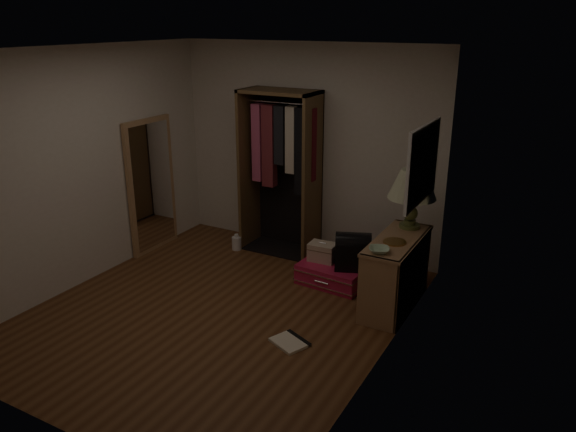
% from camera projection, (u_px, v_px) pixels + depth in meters
% --- Properties ---
extents(ground, '(4.00, 4.00, 0.00)m').
position_uv_depth(ground, '(218.00, 311.00, 5.78)').
color(ground, '#563018').
rests_on(ground, ground).
extents(room_walls, '(3.52, 4.02, 2.60)m').
position_uv_depth(room_walls, '(221.00, 170.00, 5.28)').
color(room_walls, beige).
rests_on(room_walls, ground).
extents(console_bookshelf, '(0.42, 1.12, 0.75)m').
position_uv_depth(console_bookshelf, '(396.00, 270.00, 5.81)').
color(console_bookshelf, '#9C6F4B').
rests_on(console_bookshelf, ground).
extents(open_wardrobe, '(0.96, 0.50, 2.05)m').
position_uv_depth(open_wardrobe, '(282.00, 159.00, 6.95)').
color(open_wardrobe, brown).
rests_on(open_wardrobe, ground).
extents(floor_mirror, '(0.06, 0.80, 1.70)m').
position_uv_depth(floor_mirror, '(151.00, 186.00, 7.10)').
color(floor_mirror, '#AC7E53').
rests_on(floor_mirror, ground).
extents(pink_suitcase, '(0.79, 0.60, 0.23)m').
position_uv_depth(pink_suitcase, '(333.00, 273.00, 6.37)').
color(pink_suitcase, '#C01740').
rests_on(pink_suitcase, ground).
extents(train_case, '(0.32, 0.23, 0.22)m').
position_uv_depth(train_case, '(323.00, 252.00, 6.40)').
color(train_case, '#C2AC94').
rests_on(train_case, pink_suitcase).
extents(black_bag, '(0.45, 0.38, 0.42)m').
position_uv_depth(black_bag, '(353.00, 250.00, 6.16)').
color(black_bag, black).
rests_on(black_bag, pink_suitcase).
extents(table_lamp, '(0.66, 0.66, 0.64)m').
position_uv_depth(table_lamp, '(413.00, 185.00, 5.82)').
color(table_lamp, '#4E592B').
rests_on(table_lamp, console_bookshelf).
extents(brass_tray, '(0.25, 0.25, 0.01)m').
position_uv_depth(brass_tray, '(395.00, 242.00, 5.57)').
color(brass_tray, '#B08543').
rests_on(brass_tray, console_bookshelf).
extents(ceramic_bowl, '(0.25, 0.25, 0.05)m').
position_uv_depth(ceramic_bowl, '(379.00, 250.00, 5.33)').
color(ceramic_bowl, '#B1D2AF').
rests_on(ceramic_bowl, console_bookshelf).
extents(white_jug, '(0.14, 0.14, 0.21)m').
position_uv_depth(white_jug, '(237.00, 243.00, 7.29)').
color(white_jug, white).
rests_on(white_jug, ground).
extents(floor_book, '(0.40, 0.37, 0.03)m').
position_uv_depth(floor_book, '(291.00, 341.00, 5.22)').
color(floor_book, '#EEE4C8').
rests_on(floor_book, ground).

